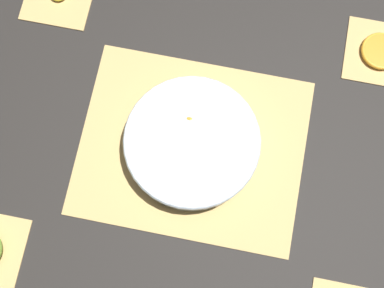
% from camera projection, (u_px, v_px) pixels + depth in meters
% --- Properties ---
extents(ground_plane, '(6.00, 6.00, 0.00)m').
position_uv_depth(ground_plane, '(192.00, 147.00, 1.06)').
color(ground_plane, black).
extents(bamboo_mat_center, '(0.44, 0.36, 0.01)m').
position_uv_depth(bamboo_mat_center, '(192.00, 147.00, 1.05)').
color(bamboo_mat_center, tan).
rests_on(bamboo_mat_center, ground_plane).
extents(coaster_mat_far_right, '(0.14, 0.14, 0.01)m').
position_uv_depth(coaster_mat_far_right, '(380.00, 53.00, 1.10)').
color(coaster_mat_far_right, tan).
rests_on(coaster_mat_far_right, ground_plane).
extents(fruit_salad_bowl, '(0.26, 0.26, 0.05)m').
position_uv_depth(fruit_salad_bowl, '(192.00, 143.00, 1.02)').
color(fruit_salad_bowl, silver).
rests_on(fruit_salad_bowl, bamboo_mat_center).
extents(orange_slice_whole, '(0.08, 0.08, 0.01)m').
position_uv_depth(orange_slice_whole, '(381.00, 51.00, 1.10)').
color(orange_slice_whole, orange).
rests_on(orange_slice_whole, coaster_mat_far_right).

